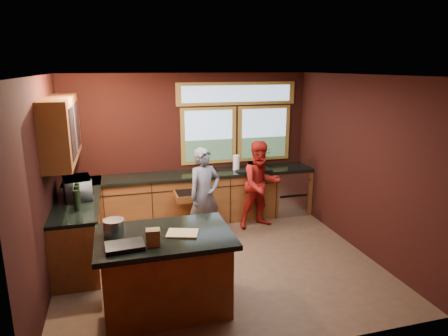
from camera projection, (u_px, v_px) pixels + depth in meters
name	position (u px, v px, depth m)	size (l,w,h in m)	color
floor	(218.00, 263.00, 5.89)	(4.50, 4.50, 0.00)	brown
room_shell	(171.00, 141.00, 5.59)	(4.52, 4.02, 2.71)	black
back_counter	(205.00, 196.00, 7.41)	(4.50, 0.64, 0.93)	#5F3116
left_counter	(80.00, 225.00, 6.06)	(0.64, 2.30, 0.93)	#5F3116
island	(166.00, 271.00, 4.68)	(1.55, 1.05, 0.95)	#5F3116
person_grey	(205.00, 195.00, 6.47)	(0.57, 0.37, 1.57)	slate
person_red	(261.00, 185.00, 7.05)	(0.76, 0.59, 1.56)	#A41A13
microwave	(78.00, 188.00, 5.86)	(0.55, 0.37, 0.30)	#999999
potted_plant	(261.00, 158.00, 7.59)	(0.35, 0.30, 0.39)	#999999
paper_towel	(236.00, 163.00, 7.42)	(0.12, 0.12, 0.28)	white
cutting_board	(182.00, 233.00, 4.57)	(0.35, 0.25, 0.02)	tan
stock_pot	(114.00, 227.00, 4.54)	(0.24, 0.24, 0.18)	#BCBCC1
paper_bag	(153.00, 237.00, 4.27)	(0.15, 0.12, 0.18)	brown
black_tray	(125.00, 246.00, 4.21)	(0.40, 0.28, 0.05)	black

